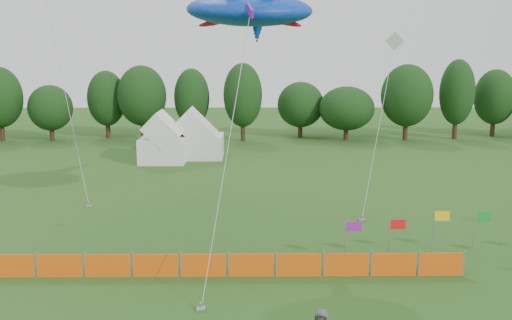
{
  "coord_description": "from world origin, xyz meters",
  "views": [
    {
      "loc": [
        -0.22,
        -15.52,
        9.33
      ],
      "look_at": [
        0.0,
        6.0,
        5.2
      ],
      "focal_mm": 40.0,
      "sensor_mm": 36.0,
      "label": 1
    }
  ],
  "objects_px": {
    "tent_left": "(163,142)",
    "tent_right": "(197,139)",
    "barrier_fence": "(227,265)",
    "stingray_kite": "(251,11)"
  },
  "relations": [
    {
      "from": "tent_right",
      "to": "stingray_kite",
      "type": "xyz_separation_m",
      "value": [
        4.78,
        -22.12,
        9.5
      ]
    },
    {
      "from": "tent_left",
      "to": "tent_right",
      "type": "relative_size",
      "value": 0.83
    },
    {
      "from": "barrier_fence",
      "to": "tent_right",
      "type": "bearing_deg",
      "value": 97.86
    },
    {
      "from": "tent_left",
      "to": "stingray_kite",
      "type": "height_order",
      "value": "stingray_kite"
    },
    {
      "from": "barrier_fence",
      "to": "stingray_kite",
      "type": "distance_m",
      "value": 11.9
    },
    {
      "from": "tent_right",
      "to": "stingray_kite",
      "type": "bearing_deg",
      "value": -77.81
    },
    {
      "from": "tent_left",
      "to": "tent_right",
      "type": "distance_m",
      "value": 3.29
    },
    {
      "from": "barrier_fence",
      "to": "tent_left",
      "type": "bearing_deg",
      "value": 104.24
    },
    {
      "from": "tent_left",
      "to": "barrier_fence",
      "type": "bearing_deg",
      "value": -75.76
    },
    {
      "from": "tent_right",
      "to": "tent_left",
      "type": "bearing_deg",
      "value": -143.98
    }
  ]
}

